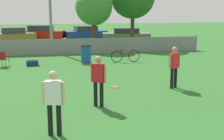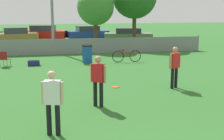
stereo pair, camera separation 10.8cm
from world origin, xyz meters
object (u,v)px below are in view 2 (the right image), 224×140
object	(u,v)px
frisbee_disc	(115,87)
trash_bin	(87,54)
parked_car_blue	(88,33)
parked_car_olive	(128,35)
player_thrower_red	(98,77)
tree_near_pole	(96,7)
player_defender_red	(175,64)
parked_car_tan	(16,36)
folding_chair_sideline	(4,58)
gear_bag_sideline	(34,63)
parked_car_red	(43,33)
player_receiver_white	(53,98)
bicycle_sideline	(127,56)

from	to	relation	value
frisbee_disc	trash_bin	bearing A→B (deg)	94.40
parked_car_blue	parked_car_olive	bearing A→B (deg)	-51.50
frisbee_disc	parked_car_blue	size ratio (longest dim) A/B	0.07
player_thrower_red	frisbee_disc	size ratio (longest dim) A/B	5.71
tree_near_pole	player_defender_red	xyz separation A→B (m)	(1.41, -12.75, -2.29)
parked_car_tan	folding_chair_sideline	bearing A→B (deg)	-97.44
player_thrower_red	parked_car_blue	world-z (taller)	player_thrower_red
player_defender_red	parked_car_blue	world-z (taller)	player_defender_red
gear_bag_sideline	parked_car_red	xyz separation A→B (m)	(0.25, 14.61, 0.57)
trash_bin	parked_car_red	bearing A→B (deg)	101.30
parked_car_blue	parked_car_olive	world-z (taller)	parked_car_blue
tree_near_pole	player_thrower_red	size ratio (longest dim) A/B	2.78
parked_car_red	player_thrower_red	bearing A→B (deg)	-73.10
trash_bin	parked_car_olive	size ratio (longest dim) A/B	0.23
player_receiver_white	tree_near_pole	bearing A→B (deg)	92.47
player_defender_red	player_thrower_red	bearing A→B (deg)	179.66
bicycle_sideline	player_thrower_red	bearing A→B (deg)	-109.38
player_receiver_white	parked_car_tan	xyz separation A→B (m)	(-3.22, 22.45, -0.30)
player_receiver_white	parked_car_red	xyz separation A→B (m)	(-0.76, 24.88, -0.28)
player_receiver_white	frisbee_disc	distance (m)	5.30
tree_near_pole	frisbee_disc	world-z (taller)	tree_near_pole
parked_car_tan	player_defender_red	bearing A→B (deg)	-76.59
frisbee_disc	gear_bag_sideline	distance (m)	6.76
folding_chair_sideline	tree_near_pole	bearing A→B (deg)	-115.00
gear_bag_sideline	parked_car_tan	bearing A→B (deg)	100.29
player_thrower_red	bicycle_sideline	distance (m)	8.78
player_thrower_red	parked_car_tan	bearing A→B (deg)	140.33
player_receiver_white	parked_car_blue	xyz separation A→B (m)	(3.78, 24.62, -0.32)
trash_bin	bicycle_sideline	bearing A→B (deg)	-4.35
tree_near_pole	player_thrower_red	distance (m)	14.86
player_thrower_red	bicycle_sideline	bearing A→B (deg)	107.34
player_defender_red	folding_chair_sideline	world-z (taller)	player_defender_red
frisbee_disc	trash_bin	size ratio (longest dim) A/B	0.28
player_receiver_white	bicycle_sideline	xyz separation A→B (m)	(4.48, 10.39, -0.63)
tree_near_pole	parked_car_blue	world-z (taller)	tree_near_pole
folding_chair_sideline	trash_bin	xyz separation A→B (m)	(4.71, 0.28, 0.05)
folding_chair_sideline	parked_car_olive	bearing A→B (deg)	-113.12
frisbee_disc	parked_car_tan	xyz separation A→B (m)	(-5.78, 17.92, 0.68)
bicycle_sideline	gear_bag_sideline	xyz separation A→B (m)	(-5.49, -0.12, -0.22)
parked_car_tan	trash_bin	bearing A→B (deg)	-76.19
parked_car_tan	parked_car_red	bearing A→B (deg)	34.42
parked_car_red	parked_car_olive	distance (m)	8.79
player_defender_red	trash_bin	distance (m)	7.21
bicycle_sideline	player_receiver_white	bearing A→B (deg)	-112.79
folding_chair_sideline	parked_car_blue	bearing A→B (deg)	-95.41
parked_car_tan	parked_car_blue	distance (m)	7.33
player_thrower_red	parked_car_blue	bearing A→B (deg)	121.44
trash_bin	parked_car_blue	bearing A→B (deg)	83.16
folding_chair_sideline	parked_car_tan	distance (m)	12.17
tree_near_pole	folding_chair_sideline	distance (m)	9.28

